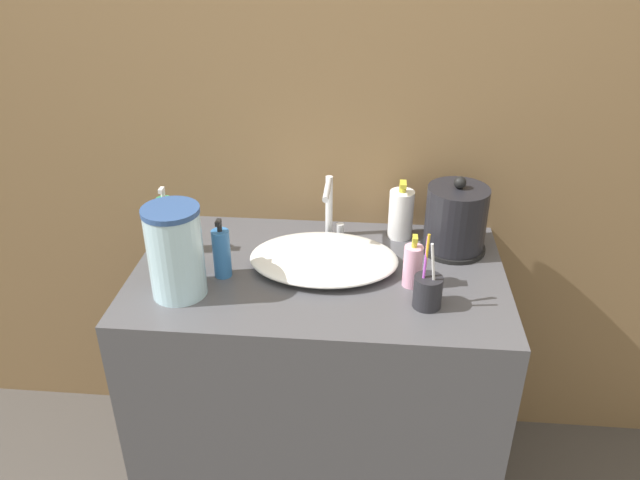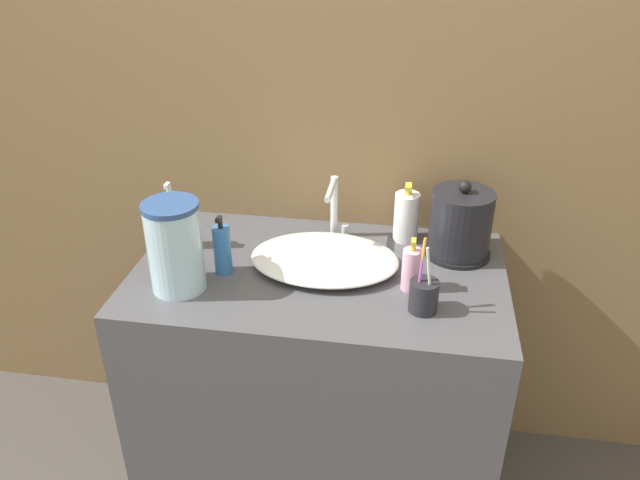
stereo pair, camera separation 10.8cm
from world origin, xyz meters
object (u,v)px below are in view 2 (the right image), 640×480
shampoo_bottle (222,249)px  mouthwash_bottle (411,269)px  lotion_bottle (173,220)px  water_pitcher (175,247)px  toothbrush_cup (424,295)px  hand_cream_bottle (406,216)px  faucet (335,206)px  electric_kettle (460,226)px

shampoo_bottle → mouthwash_bottle: 0.52m
lotion_bottle → water_pitcher: water_pitcher is taller
toothbrush_cup → hand_cream_bottle: bearing=99.2°
faucet → toothbrush_cup: 0.44m
electric_kettle → water_pitcher: size_ratio=0.93×
electric_kettle → hand_cream_bottle: (-0.16, 0.07, -0.02)m
lotion_bottle → shampoo_bottle: 0.22m
toothbrush_cup → mouthwash_bottle: toothbrush_cup is taller
mouthwash_bottle → water_pitcher: (-0.61, -0.09, 0.06)m
faucet → water_pitcher: bearing=-138.0°
lotion_bottle → faucet: bearing=14.6°
shampoo_bottle → electric_kettle: bearing=17.5°
faucet → toothbrush_cup: toothbrush_cup is taller
faucet → mouthwash_bottle: (0.24, -0.24, -0.05)m
water_pitcher → faucet: bearing=42.0°
faucet → lotion_bottle: size_ratio=0.95×
shampoo_bottle → mouthwash_bottle: bearing=-0.4°
lotion_bottle → hand_cream_bottle: bearing=12.6°
electric_kettle → shampoo_bottle: (-0.65, -0.20, -0.02)m
shampoo_bottle → mouthwash_bottle: shampoo_bottle is taller
mouthwash_bottle → hand_cream_bottle: hand_cream_bottle is taller
toothbrush_cup → hand_cream_bottle: 0.38m
toothbrush_cup → shampoo_bottle: (-0.55, 0.10, 0.03)m
toothbrush_cup → water_pitcher: size_ratio=0.81×
toothbrush_cup → lotion_bottle: size_ratio=0.97×
shampoo_bottle → water_pitcher: bearing=-134.5°
toothbrush_cup → lotion_bottle: lotion_bottle is taller
electric_kettle → hand_cream_bottle: size_ratio=1.25×
toothbrush_cup → mouthwash_bottle: size_ratio=1.31×
hand_cream_bottle → water_pitcher: size_ratio=0.75×
lotion_bottle → hand_cream_bottle: size_ratio=1.11×
toothbrush_cup → lotion_bottle: (-0.74, 0.22, 0.04)m
faucet → lotion_bottle: (-0.46, -0.12, -0.02)m
mouthwash_bottle → water_pitcher: 0.62m
lotion_bottle → water_pitcher: (0.09, -0.21, 0.04)m
faucet → electric_kettle: electric_kettle is taller
hand_cream_bottle → toothbrush_cup: bearing=-80.8°
lotion_bottle → water_pitcher: size_ratio=0.83×
shampoo_bottle → hand_cream_bottle: size_ratio=0.94×
shampoo_bottle → hand_cream_bottle: hand_cream_bottle is taller
faucet → water_pitcher: 0.50m
electric_kettle → hand_cream_bottle: electric_kettle is taller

